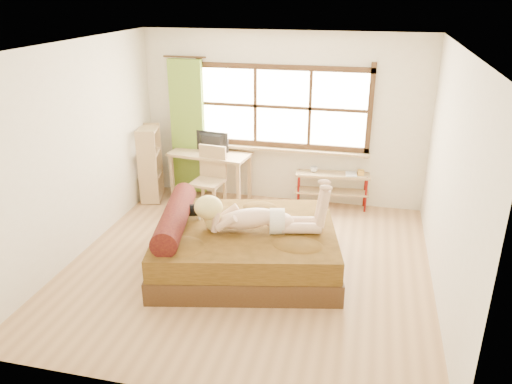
% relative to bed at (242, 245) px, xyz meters
% --- Properties ---
extents(floor, '(4.50, 4.50, 0.00)m').
position_rel_bed_xyz_m(floor, '(0.07, 0.05, -0.30)').
color(floor, '#9E754C').
rests_on(floor, ground).
extents(ceiling, '(4.50, 4.50, 0.00)m').
position_rel_bed_xyz_m(ceiling, '(0.07, 0.05, 2.40)').
color(ceiling, white).
rests_on(ceiling, wall_back).
extents(wall_back, '(4.50, 0.00, 4.50)m').
position_rel_bed_xyz_m(wall_back, '(0.07, 2.30, 1.05)').
color(wall_back, silver).
rests_on(wall_back, floor).
extents(wall_front, '(4.50, 0.00, 4.50)m').
position_rel_bed_xyz_m(wall_front, '(0.07, -2.20, 1.05)').
color(wall_front, silver).
rests_on(wall_front, floor).
extents(wall_left, '(0.00, 4.50, 4.50)m').
position_rel_bed_xyz_m(wall_left, '(-2.18, 0.05, 1.05)').
color(wall_left, silver).
rests_on(wall_left, floor).
extents(wall_right, '(0.00, 4.50, 4.50)m').
position_rel_bed_xyz_m(wall_right, '(2.32, 0.05, 1.05)').
color(wall_right, silver).
rests_on(wall_right, floor).
extents(window, '(2.80, 0.16, 1.46)m').
position_rel_bed_xyz_m(window, '(0.07, 2.27, 1.21)').
color(window, '#FFEDBF').
rests_on(window, wall_back).
extents(curtain, '(0.55, 0.10, 2.20)m').
position_rel_bed_xyz_m(curtain, '(-1.48, 2.18, 0.85)').
color(curtain, '#5A7D22').
rests_on(curtain, wall_back).
extents(bed, '(2.54, 2.20, 0.84)m').
position_rel_bed_xyz_m(bed, '(0.00, 0.00, 0.00)').
color(bed, '#331C0F').
rests_on(bed, floor).
extents(woman, '(1.61, 0.76, 0.66)m').
position_rel_bed_xyz_m(woman, '(0.20, -0.04, 0.59)').
color(woman, '#D8AC8B').
rests_on(woman, bed).
extents(kitten, '(0.35, 0.20, 0.27)m').
position_rel_bed_xyz_m(kitten, '(-0.67, 0.11, 0.39)').
color(kitten, black).
rests_on(kitten, bed).
extents(desk, '(1.36, 0.76, 0.81)m').
position_rel_bed_xyz_m(desk, '(-1.05, 2.00, 0.40)').
color(desk, tan).
rests_on(desk, floor).
extents(monitor, '(0.57, 0.15, 0.33)m').
position_rel_bed_xyz_m(monitor, '(-1.05, 2.05, 0.67)').
color(monitor, black).
rests_on(monitor, desk).
extents(chair, '(0.51, 0.51, 1.01)m').
position_rel_bed_xyz_m(chair, '(-0.94, 1.64, 0.26)').
color(chair, tan).
rests_on(chair, floor).
extents(pipe_shelf, '(1.17, 0.40, 0.65)m').
position_rel_bed_xyz_m(pipe_shelf, '(0.94, 2.12, 0.12)').
color(pipe_shelf, tan).
rests_on(pipe_shelf, floor).
extents(cup, '(0.13, 0.13, 0.09)m').
position_rel_bed_xyz_m(cup, '(0.63, 2.12, 0.32)').
color(cup, gray).
rests_on(cup, pipe_shelf).
extents(book, '(0.19, 0.25, 0.02)m').
position_rel_bed_xyz_m(book, '(1.13, 2.12, 0.28)').
color(book, gray).
rests_on(book, pipe_shelf).
extents(bookshelf, '(0.42, 0.59, 1.22)m').
position_rel_bed_xyz_m(bookshelf, '(-2.01, 1.78, 0.32)').
color(bookshelf, tan).
rests_on(bookshelf, floor).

